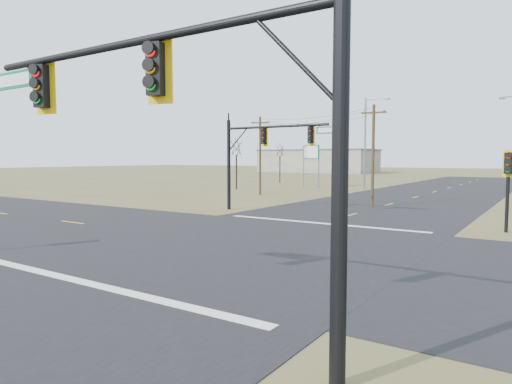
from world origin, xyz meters
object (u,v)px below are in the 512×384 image
Objects in this scene: utility_pole_near at (373,153)px; streetlight_c at (367,138)px; mast_arm_far at (266,144)px; bare_tree_b at (280,149)px; bare_tree_a at (236,146)px; highway_sign at (311,157)px; pedestal_signal_ne at (508,171)px; utility_pole_far at (260,154)px; mast_arm_near at (162,98)px.

streetlight_c is at bearing 111.10° from utility_pole_near.
mast_arm_far is 37.20m from bare_tree_b.
streetlight_c is 15.58m from bare_tree_a.
pedestal_signal_ne is at bearing -24.42° from highway_sign.
bare_tree_b is at bearing 150.13° from pedestal_signal_ne.
mast_arm_far is 1.67× the size of highway_sign.
bare_tree_b is (-18.06, 32.52, 0.31)m from mast_arm_far.
pedestal_signal_ne is 12.42m from utility_pole_near.
mast_arm_far is 1.43× the size of bare_tree_b.
streetlight_c is (6.70, 1.32, 2.26)m from highway_sign.
utility_pole_near is 1.45× the size of highway_sign.
highway_sign is at bearing -39.47° from bare_tree_b.
utility_pole_far reaches higher than highway_sign.
bare_tree_a is at bearing -102.43° from highway_sign.
highway_sign is at bearing 96.57° from mast_arm_near.
highway_sign is 0.49× the size of streetlight_c.
bare_tree_a reaches higher than highway_sign.
mast_arm_far is 8.73m from utility_pole_near.
streetlight_c is (5.84, 14.40, 1.95)m from utility_pole_far.
pedestal_signal_ne is 0.38× the size of streetlight_c.
bare_tree_a is at bearing -135.13° from streetlight_c.
streetlight_c is at bearing -20.87° from bare_tree_b.
mast_arm_near reaches higher than bare_tree_b.
utility_pole_near is 34.20m from bare_tree_b.
highway_sign is 0.86× the size of bare_tree_b.
bare_tree_b is at bearing 138.23° from mast_arm_far.
mast_arm_near is 0.96× the size of streetlight_c.
highway_sign is at bearing 54.43° from bare_tree_a.
bare_tree_a is (-19.93, 10.08, 0.99)m from utility_pole_near.
utility_pole_far is at bearing 103.37° from mast_arm_near.
streetlight_c is (-12.37, 46.11, 1.15)m from mast_arm_near.
bare_tree_a is at bearing 150.19° from mast_arm_far.
bare_tree_a is (-24.80, 36.77, 0.14)m from mast_arm_near.
pedestal_signal_ne is at bearing -29.41° from utility_pole_far.
utility_pole_far is 15.66m from streetlight_c.
bare_tree_b reaches higher than pedestal_signal_ne.
highway_sign is at bearing 93.76° from utility_pole_far.
streetlight_c is at bearing 137.70° from pedestal_signal_ne.
utility_pole_far is 22.49m from bare_tree_b.
bare_tree_b is (-9.63, 20.30, 0.83)m from utility_pole_far.
bare_tree_b is at bearing 101.28° from bare_tree_a.
mast_arm_near is 2.49× the size of pedestal_signal_ne.
utility_pole_far is 1.26× the size of bare_tree_b.
mast_arm_far is 14.85m from utility_pole_far.
utility_pole_far is 0.72× the size of streetlight_c.
mast_arm_near is at bearing -43.79° from highway_sign.
utility_pole_near is at bearing -20.62° from utility_pole_far.
utility_pole_near reaches higher than mast_arm_far.
streetlight_c reaches higher than mast_arm_far.
utility_pole_far is at bearing 166.32° from pedestal_signal_ne.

